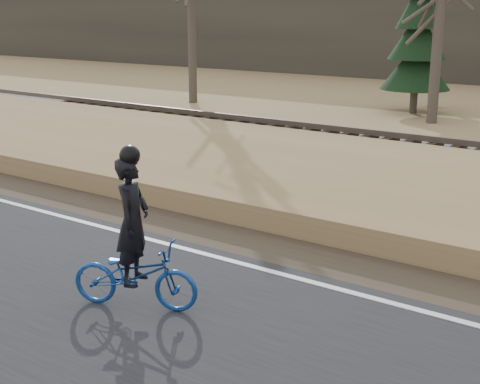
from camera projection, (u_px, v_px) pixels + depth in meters
The scene contains 8 objects.
ground at pixel (418, 322), 8.48m from camera, with size 120.00×120.00×0.00m, color #97754D.
edge_line at pixel (424, 312), 8.62m from camera, with size 120.00×0.12×0.01m, color silver.
shoulder at pixel (450, 289), 9.41m from camera, with size 120.00×1.60×0.04m, color #473A2B.
cyclist at pixel (134, 257), 8.60m from camera, with size 1.79×1.19×2.16m.
bare_tree_far_left at pixel (191, 9), 27.38m from camera, with size 0.36×0.36×7.70m, color #4E4339.
bare_tree_left at pixel (441, 0), 25.96m from camera, with size 0.36×0.36×8.34m, color #4E4339.
bare_tree_near_left at pixel (438, 33), 22.49m from camera, with size 0.36×0.36×6.10m, color #4E4339.
conifer at pixel (418, 37), 24.74m from camera, with size 2.60×2.60×6.03m.
Camera 1 is at (2.66, -7.61, 3.84)m, focal length 50.00 mm.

